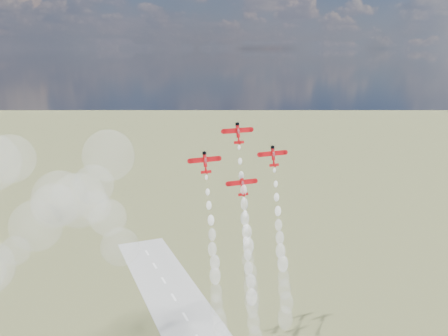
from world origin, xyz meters
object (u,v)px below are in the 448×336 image
(plane_left, at_px, (205,162))
(plane_slot, at_px, (242,184))
(plane_lead, at_px, (238,133))
(plane_right, at_px, (273,155))

(plane_left, height_order, plane_slot, plane_left)
(plane_slot, bearing_deg, plane_left, 171.16)
(plane_lead, distance_m, plane_slot, 18.03)
(plane_left, bearing_deg, plane_slot, -8.84)
(plane_left, height_order, plane_right, same)
(plane_left, relative_size, plane_slot, 1.00)
(plane_left, distance_m, plane_slot, 15.72)
(plane_lead, distance_m, plane_right, 15.72)
(plane_right, bearing_deg, plane_lead, 171.16)
(plane_lead, xyz_separation_m, plane_right, (12.88, -2.00, -8.79))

